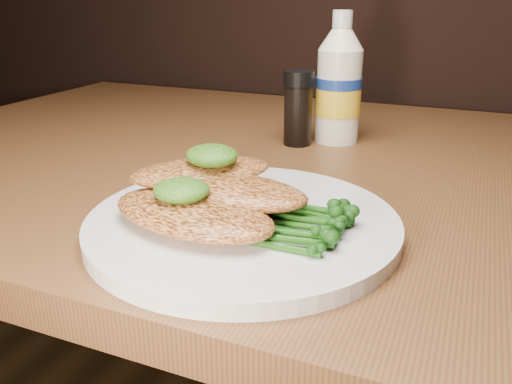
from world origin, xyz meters
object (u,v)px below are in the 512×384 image
at_px(mayo_bottle, 339,78).
at_px(pepper_grinder, 298,108).
at_px(plate, 243,224).
at_px(dining_table, 270,372).

relative_size(mayo_bottle, pepper_grinder, 1.75).
xyz_separation_m(plate, mayo_bottle, (-0.00, 0.34, 0.09)).
bearing_deg(mayo_bottle, plate, -89.95).
relative_size(plate, mayo_bottle, 1.57).
distance_m(plate, mayo_bottle, 0.35).
distance_m(dining_table, plate, 0.46).
distance_m(plate, pepper_grinder, 0.31).
relative_size(plate, pepper_grinder, 2.75).
bearing_deg(dining_table, plate, -75.09).
distance_m(mayo_bottle, pepper_grinder, 0.07).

